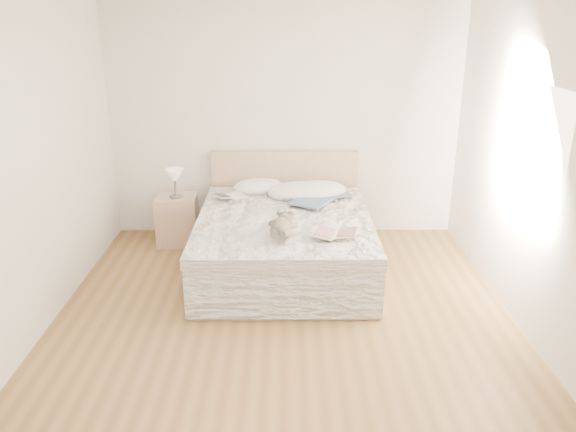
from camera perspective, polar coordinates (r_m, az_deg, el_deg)
The scene contains 16 objects.
floor at distance 4.84m, azimuth -0.41°, elevation -11.22°, with size 4.00×4.50×0.00m, color brown.
wall_back at distance 6.50m, azimuth -0.38°, elevation 9.72°, with size 4.00×0.02×2.70m, color silver.
wall_front at distance 2.22m, azimuth -0.66°, elevation -11.58°, with size 4.00×0.02×2.70m, color silver.
wall_left at distance 4.75m, azimuth -25.41°, elevation 3.90°, with size 0.02×4.50×2.70m, color silver.
wall_right at distance 4.74m, azimuth 24.60°, elevation 3.98°, with size 0.02×4.50×2.70m, color silver.
window at distance 4.97m, azimuth 23.27°, elevation 6.06°, with size 0.02×1.30×1.10m, color white.
bed at distance 5.77m, azimuth -0.38°, elevation -2.44°, with size 1.72×2.14×1.00m.
nightstand at distance 6.52m, azimuth -11.16°, elevation -0.38°, with size 0.45×0.40×0.56m, color tan.
table_lamp at distance 6.34m, azimuth -11.43°, elevation 3.88°, with size 0.25×0.25×0.32m.
pillow_left at distance 6.40m, azimuth -3.02°, elevation 3.00°, with size 0.58×0.40×0.17m, color white.
pillow_middle at distance 6.23m, azimuth 0.81°, elevation 2.53°, with size 0.65×0.45×0.19m, color white.
pillow_right at distance 6.25m, azimuth 2.98°, elevation 2.57°, with size 0.67×0.47×0.20m, color white.
blouse at distance 5.98m, azimuth 2.62°, elevation 1.67°, with size 0.55×0.59×0.02m, color #334863, non-canonical shape.
photo_book at distance 6.12m, azimuth -5.99°, elevation 2.00°, with size 0.31×0.22×0.02m, color silver.
childrens_book at distance 5.08m, azimuth 4.88°, elevation -1.78°, with size 0.42×0.28×0.03m, color beige.
teddy_bear at distance 5.03m, azimuth -0.76°, elevation -1.69°, with size 0.23×0.33×0.17m, color brown, non-canonical shape.
Camera 1 is at (0.02, -4.14, 2.51)m, focal length 35.00 mm.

